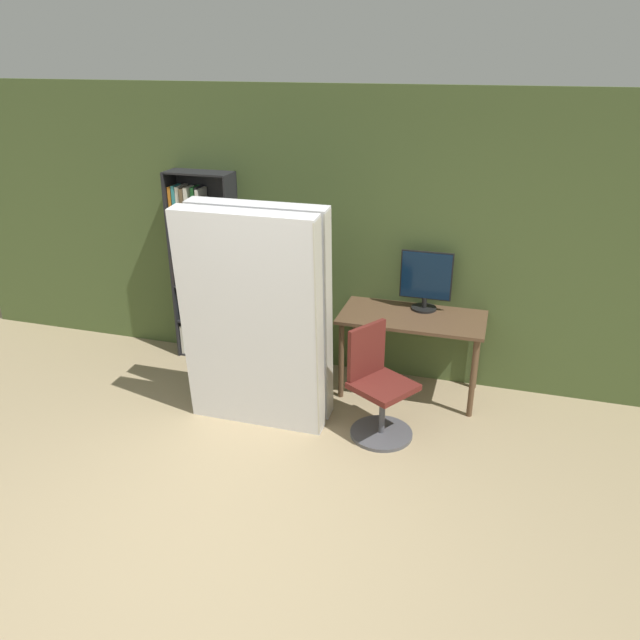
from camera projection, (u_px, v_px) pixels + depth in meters
ground_plane at (197, 558)px, 3.95m from camera, size 16.00×16.00×0.00m
wall_back at (324, 235)px, 5.90m from camera, size 8.00×0.06×2.70m
desk at (412, 327)px, 5.61m from camera, size 1.29×0.65×0.78m
monitor at (426, 279)px, 5.60m from camera, size 0.47×0.23×0.55m
office_chair at (378, 392)px, 5.10m from camera, size 0.61×0.61×0.94m
bookshelf at (200, 264)px, 6.25m from camera, size 0.65×0.28×1.91m
mattress_near at (251, 324)px, 5.00m from camera, size 1.17×0.31×1.88m
mattress_far at (263, 312)px, 5.23m from camera, size 1.17×0.29×1.88m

